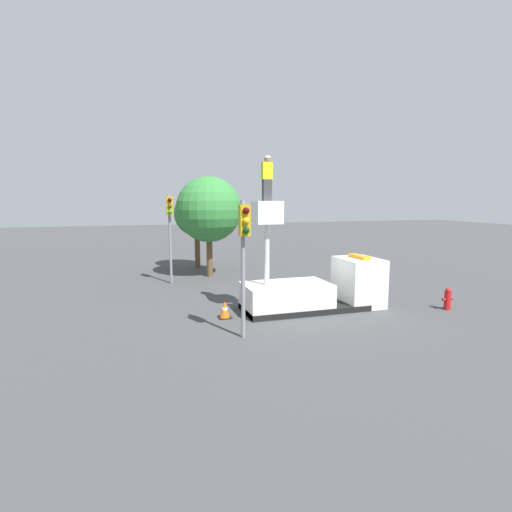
{
  "coord_description": "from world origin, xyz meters",
  "views": [
    {
      "loc": [
        -6.84,
        -15.09,
        4.64
      ],
      "look_at": [
        -2.53,
        -1.28,
        2.58
      ],
      "focal_mm": 28.0,
      "sensor_mm": 36.0,
      "label": 1
    }
  ],
  "objects_px": {
    "bucket_truck": "(315,288)",
    "traffic_light_pole": "(244,242)",
    "worker": "(267,178)",
    "traffic_cone_rear": "(225,310)",
    "fire_hydrant": "(448,299)",
    "tree_left_bg": "(209,210)",
    "traffic_light_across": "(170,220)",
    "tree_right_bg": "(197,214)"
  },
  "relations": [
    {
      "from": "traffic_cone_rear",
      "to": "tree_left_bg",
      "type": "xyz_separation_m",
      "value": [
        1.05,
        8.63,
        3.71
      ]
    },
    {
      "from": "worker",
      "to": "bucket_truck",
      "type": "bearing_deg",
      "value": 0.0
    },
    {
      "from": "worker",
      "to": "traffic_light_pole",
      "type": "height_order",
      "value": "worker"
    },
    {
      "from": "fire_hydrant",
      "to": "tree_left_bg",
      "type": "height_order",
      "value": "tree_left_bg"
    },
    {
      "from": "traffic_light_pole",
      "to": "fire_hydrant",
      "type": "relative_size",
      "value": 4.92
    },
    {
      "from": "traffic_light_pole",
      "to": "tree_left_bg",
      "type": "distance_m",
      "value": 11.23
    },
    {
      "from": "worker",
      "to": "traffic_light_across",
      "type": "distance_m",
      "value": 7.9
    },
    {
      "from": "worker",
      "to": "traffic_light_across",
      "type": "bearing_deg",
      "value": 114.47
    },
    {
      "from": "traffic_light_across",
      "to": "tree_left_bg",
      "type": "bearing_deg",
      "value": 31.73
    },
    {
      "from": "worker",
      "to": "fire_hydrant",
      "type": "xyz_separation_m",
      "value": [
        7.49,
        -1.81,
        -5.0
      ]
    },
    {
      "from": "bucket_truck",
      "to": "traffic_light_pole",
      "type": "height_order",
      "value": "traffic_light_pole"
    },
    {
      "from": "traffic_light_across",
      "to": "tree_left_bg",
      "type": "relative_size",
      "value": 0.82
    },
    {
      "from": "fire_hydrant",
      "to": "worker",
      "type": "bearing_deg",
      "value": 166.41
    },
    {
      "from": "worker",
      "to": "traffic_cone_rear",
      "type": "xyz_separation_m",
      "value": [
        -1.79,
        -0.17,
        -5.13
      ]
    },
    {
      "from": "tree_right_bg",
      "to": "traffic_light_pole",
      "type": "bearing_deg",
      "value": -92.89
    },
    {
      "from": "bucket_truck",
      "to": "fire_hydrant",
      "type": "height_order",
      "value": "bucket_truck"
    },
    {
      "from": "traffic_cone_rear",
      "to": "tree_right_bg",
      "type": "bearing_deg",
      "value": 86.03
    },
    {
      "from": "traffic_light_across",
      "to": "tree_left_bg",
      "type": "distance_m",
      "value": 2.9
    },
    {
      "from": "bucket_truck",
      "to": "traffic_light_across",
      "type": "distance_m",
      "value": 9.16
    },
    {
      "from": "fire_hydrant",
      "to": "traffic_cone_rear",
      "type": "height_order",
      "value": "fire_hydrant"
    },
    {
      "from": "bucket_truck",
      "to": "worker",
      "type": "relative_size",
      "value": 3.45
    },
    {
      "from": "tree_left_bg",
      "to": "tree_right_bg",
      "type": "height_order",
      "value": "tree_left_bg"
    },
    {
      "from": "worker",
      "to": "tree_right_bg",
      "type": "xyz_separation_m",
      "value": [
        -0.97,
        11.67,
        -1.77
      ]
    },
    {
      "from": "worker",
      "to": "traffic_light_across",
      "type": "height_order",
      "value": "worker"
    },
    {
      "from": "bucket_truck",
      "to": "traffic_light_pole",
      "type": "relative_size",
      "value": 1.3
    },
    {
      "from": "traffic_cone_rear",
      "to": "tree_left_bg",
      "type": "height_order",
      "value": "tree_left_bg"
    },
    {
      "from": "tree_right_bg",
      "to": "tree_left_bg",
      "type": "bearing_deg",
      "value": -86.0
    },
    {
      "from": "worker",
      "to": "fire_hydrant",
      "type": "height_order",
      "value": "worker"
    },
    {
      "from": "fire_hydrant",
      "to": "tree_left_bg",
      "type": "bearing_deg",
      "value": 128.7
    },
    {
      "from": "tree_right_bg",
      "to": "fire_hydrant",
      "type": "bearing_deg",
      "value": -57.89
    },
    {
      "from": "traffic_light_pole",
      "to": "traffic_cone_rear",
      "type": "bearing_deg",
      "value": 92.18
    },
    {
      "from": "tree_right_bg",
      "to": "traffic_light_across",
      "type": "bearing_deg",
      "value": -115.09
    },
    {
      "from": "traffic_light_pole",
      "to": "tree_left_bg",
      "type": "xyz_separation_m",
      "value": [
        0.95,
        11.17,
        0.75
      ]
    },
    {
      "from": "traffic_light_across",
      "to": "traffic_cone_rear",
      "type": "xyz_separation_m",
      "value": [
        1.38,
        -7.13,
        -3.18
      ]
    },
    {
      "from": "tree_left_bg",
      "to": "tree_right_bg",
      "type": "distance_m",
      "value": 3.23
    },
    {
      "from": "tree_right_bg",
      "to": "worker",
      "type": "bearing_deg",
      "value": -85.24
    },
    {
      "from": "worker",
      "to": "fire_hydrant",
      "type": "bearing_deg",
      "value": -13.59
    },
    {
      "from": "traffic_cone_rear",
      "to": "traffic_light_pole",
      "type": "bearing_deg",
      "value": -87.82
    },
    {
      "from": "bucket_truck",
      "to": "tree_left_bg",
      "type": "relative_size",
      "value": 1.0
    },
    {
      "from": "traffic_light_across",
      "to": "tree_right_bg",
      "type": "height_order",
      "value": "tree_right_bg"
    },
    {
      "from": "traffic_light_pole",
      "to": "traffic_cone_rear",
      "type": "height_order",
      "value": "traffic_light_pole"
    },
    {
      "from": "fire_hydrant",
      "to": "traffic_cone_rear",
      "type": "bearing_deg",
      "value": 169.95
    }
  ]
}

